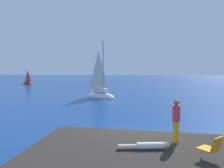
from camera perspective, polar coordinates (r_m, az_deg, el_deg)
ground_plane at (r=11.65m, az=5.69°, el=-13.21°), size 160.00×160.00×0.00m
shore_ledge at (r=8.06m, az=9.72°, el=-18.84°), size 8.80×5.45×0.72m
boulder_seaward at (r=11.01m, az=-10.53°, el=-14.34°), size 1.89×1.82×1.00m
boulder_inland at (r=10.78m, az=4.24°, el=-14.69°), size 1.50×1.36×0.89m
sailboat_near at (r=25.25m, az=-2.98°, el=-2.67°), size 3.81×2.91×6.99m
sailboat_far at (r=46.69m, az=-21.04°, el=0.13°), size 1.96×0.78×3.58m
person_sunbather at (r=7.92m, az=8.84°, el=-15.55°), size 1.76×0.37×0.25m
person_standing at (r=8.61m, az=16.26°, el=-8.83°), size 0.28×0.28×1.62m
beach_chair at (r=7.41m, az=24.43°, el=-14.66°), size 0.75×0.76×0.80m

